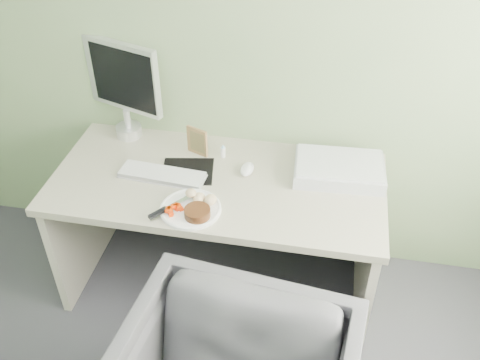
% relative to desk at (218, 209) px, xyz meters
% --- Properties ---
extents(wall_back, '(3.50, 0.00, 3.50)m').
position_rel_desk_xyz_m(wall_back, '(0.00, 0.38, 0.80)').
color(wall_back, gray).
rests_on(wall_back, floor).
extents(desk, '(1.60, 0.75, 0.73)m').
position_rel_desk_xyz_m(desk, '(0.00, 0.00, 0.00)').
color(desk, '#A7A18C').
rests_on(desk, floor).
extents(plate, '(0.28, 0.28, 0.01)m').
position_rel_desk_xyz_m(plate, '(-0.07, -0.24, 0.19)').
color(plate, white).
rests_on(plate, desk).
extents(steak, '(0.12, 0.12, 0.04)m').
position_rel_desk_xyz_m(steak, '(-0.02, -0.28, 0.22)').
color(steak, black).
rests_on(steak, plate).
extents(potato_pile, '(0.13, 0.11, 0.07)m').
position_rel_desk_xyz_m(potato_pile, '(-0.04, -0.19, 0.23)').
color(potato_pile, tan).
rests_on(potato_pile, plate).
extents(carrot_heap, '(0.07, 0.06, 0.05)m').
position_rel_desk_xyz_m(carrot_heap, '(-0.13, -0.28, 0.22)').
color(carrot_heap, red).
rests_on(carrot_heap, plate).
extents(steak_knife, '(0.16, 0.20, 0.02)m').
position_rel_desk_xyz_m(steak_knife, '(-0.17, -0.28, 0.21)').
color(steak_knife, silver).
rests_on(steak_knife, plate).
extents(mousepad, '(0.28, 0.26, 0.00)m').
position_rel_desk_xyz_m(mousepad, '(-0.16, 0.04, 0.18)').
color(mousepad, black).
rests_on(mousepad, desk).
extents(keyboard, '(0.42, 0.15, 0.02)m').
position_rel_desk_xyz_m(keyboard, '(-0.27, -0.02, 0.20)').
color(keyboard, white).
rests_on(keyboard, desk).
extents(computer_mouse, '(0.07, 0.12, 0.04)m').
position_rel_desk_xyz_m(computer_mouse, '(0.13, 0.09, 0.20)').
color(computer_mouse, white).
rests_on(computer_mouse, desk).
extents(photo_frame, '(0.12, 0.06, 0.15)m').
position_rel_desk_xyz_m(photo_frame, '(-0.15, 0.20, 0.26)').
color(photo_frame, olive).
rests_on(photo_frame, desk).
extents(eyedrop_bottle, '(0.03, 0.03, 0.07)m').
position_rel_desk_xyz_m(eyedrop_bottle, '(-0.01, 0.20, 0.22)').
color(eyedrop_bottle, white).
rests_on(eyedrop_bottle, desk).
extents(scanner, '(0.44, 0.31, 0.07)m').
position_rel_desk_xyz_m(scanner, '(0.57, 0.15, 0.22)').
color(scanner, silver).
rests_on(scanner, desk).
extents(monitor, '(0.42, 0.18, 0.52)m').
position_rel_desk_xyz_m(monitor, '(-0.55, 0.31, 0.48)').
color(monitor, silver).
rests_on(monitor, desk).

